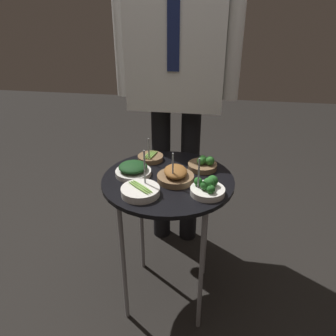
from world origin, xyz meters
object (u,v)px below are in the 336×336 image
(bowl_asparagus_near_rim, at_px, (150,157))
(waiter_figure, at_px, (177,60))
(bowl_broccoli_center, at_px, (203,164))
(bowl_broccoli_back_left, at_px, (208,188))
(serving_cart, at_px, (168,190))
(bowl_spinach_back_right, at_px, (133,170))
(bowl_asparagus_mid_left, at_px, (140,191))
(bowl_roast_front_left, at_px, (176,175))

(bowl_asparagus_near_rim, relative_size, waiter_figure, 0.07)
(bowl_broccoli_center, relative_size, waiter_figure, 0.08)
(bowl_asparagus_near_rim, xyz_separation_m, waiter_figure, (0.08, 0.33, 0.41))
(bowl_broccoli_center, height_order, bowl_broccoli_back_left, bowl_broccoli_back_left)
(serving_cart, bearing_deg, waiter_figure, 94.10)
(bowl_spinach_back_right, height_order, bowl_broccoli_back_left, bowl_broccoli_back_left)
(bowl_spinach_back_right, distance_m, bowl_asparagus_near_rim, 0.17)
(serving_cart, xyz_separation_m, bowl_asparagus_near_rim, (-0.11, 0.17, 0.08))
(bowl_spinach_back_right, bearing_deg, bowl_asparagus_mid_left, -65.92)
(bowl_broccoli_back_left, xyz_separation_m, waiter_figure, (-0.21, 0.60, 0.40))
(waiter_figure, bearing_deg, bowl_asparagus_near_rim, -103.60)
(serving_cart, height_order, bowl_asparagus_near_rim, bowl_asparagus_near_rim)
(bowl_spinach_back_right, xyz_separation_m, bowl_broccoli_back_left, (0.34, -0.11, 0.00))
(bowl_asparagus_mid_left, relative_size, bowl_broccoli_center, 1.31)
(serving_cart, relative_size, bowl_broccoli_back_left, 4.48)
(serving_cart, xyz_separation_m, waiter_figure, (-0.04, 0.50, 0.49))
(serving_cart, xyz_separation_m, bowl_spinach_back_right, (-0.16, 0.01, 0.09))
(bowl_asparagus_near_rim, relative_size, bowl_broccoli_back_left, 0.81)
(serving_cart, distance_m, bowl_broccoli_center, 0.20)
(bowl_roast_front_left, relative_size, bowl_asparagus_mid_left, 0.90)
(bowl_roast_front_left, bearing_deg, bowl_asparagus_near_rim, 128.45)
(bowl_roast_front_left, bearing_deg, bowl_broccoli_center, 50.92)
(serving_cart, distance_m, bowl_roast_front_left, 0.10)
(bowl_broccoli_center, bearing_deg, bowl_spinach_back_right, -160.13)
(bowl_broccoli_back_left, bearing_deg, serving_cart, 149.55)
(bowl_asparagus_mid_left, xyz_separation_m, bowl_asparagus_near_rim, (-0.03, 0.32, -0.00))
(bowl_broccoli_center, distance_m, bowl_asparagus_near_rim, 0.27)
(bowl_spinach_back_right, bearing_deg, serving_cart, -2.47)
(bowl_spinach_back_right, distance_m, bowl_broccoli_back_left, 0.35)
(bowl_asparagus_near_rim, distance_m, bowl_broccoli_back_left, 0.40)
(bowl_roast_front_left, xyz_separation_m, bowl_broccoli_back_left, (0.14, -0.09, -0.00))
(bowl_broccoli_center, bearing_deg, waiter_figure, 115.45)
(bowl_broccoli_back_left, bearing_deg, bowl_spinach_back_right, 161.68)
(bowl_broccoli_back_left, bearing_deg, bowl_broccoli_center, 98.24)
(waiter_figure, bearing_deg, bowl_asparagus_mid_left, -94.51)
(bowl_broccoli_center, relative_size, bowl_broccoli_back_left, 0.86)
(bowl_asparagus_near_rim, bearing_deg, bowl_roast_front_left, -51.55)
(bowl_roast_front_left, height_order, bowl_asparagus_near_rim, bowl_roast_front_left)
(bowl_spinach_back_right, bearing_deg, bowl_broccoli_center, 19.87)
(bowl_asparagus_mid_left, relative_size, bowl_asparagus_near_rim, 1.40)
(serving_cart, bearing_deg, bowl_broccoli_center, 38.69)
(bowl_roast_front_left, relative_size, bowl_asparagus_near_rim, 1.27)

